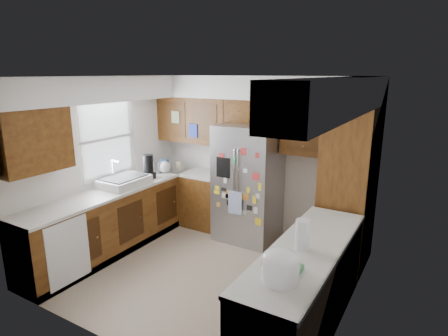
{
  "coord_description": "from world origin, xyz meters",
  "views": [
    {
      "loc": [
        2.48,
        -3.71,
        2.54
      ],
      "look_at": [
        0.08,
        0.35,
        1.34
      ],
      "focal_mm": 30.0,
      "sensor_mm": 36.0,
      "label": 1
    }
  ],
  "objects_px": {
    "pantry": "(348,188)",
    "rice_cooker": "(280,265)",
    "fridge": "(248,183)",
    "paper_towel": "(302,234)"
  },
  "relations": [
    {
      "from": "paper_towel",
      "to": "fridge",
      "type": "bearing_deg",
      "value": 129.96
    },
    {
      "from": "fridge",
      "to": "paper_towel",
      "type": "height_order",
      "value": "fridge"
    },
    {
      "from": "pantry",
      "to": "rice_cooker",
      "type": "xyz_separation_m",
      "value": [
        -0.0,
        -2.32,
        -0.02
      ]
    },
    {
      "from": "fridge",
      "to": "pantry",
      "type": "bearing_deg",
      "value": -2.06
    },
    {
      "from": "pantry",
      "to": "fridge",
      "type": "xyz_separation_m",
      "value": [
        -1.5,
        0.05,
        -0.17
      ]
    },
    {
      "from": "pantry",
      "to": "rice_cooker",
      "type": "relative_size",
      "value": 6.84
    },
    {
      "from": "rice_cooker",
      "to": "paper_towel",
      "type": "distance_m",
      "value": 0.63
    },
    {
      "from": "pantry",
      "to": "rice_cooker",
      "type": "distance_m",
      "value": 2.32
    },
    {
      "from": "pantry",
      "to": "fridge",
      "type": "bearing_deg",
      "value": 177.94
    },
    {
      "from": "pantry",
      "to": "fridge",
      "type": "height_order",
      "value": "pantry"
    }
  ]
}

